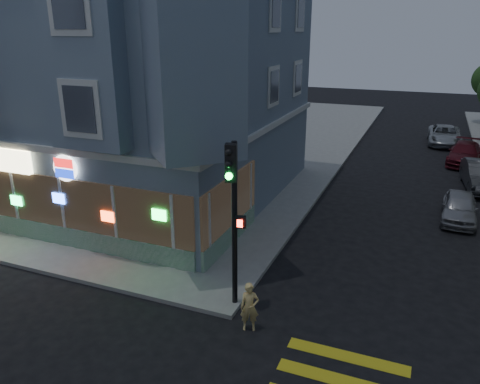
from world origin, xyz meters
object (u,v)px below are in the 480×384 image
Objects in this scene: parked_car_c at (465,153)px; parked_car_d at (445,135)px; running_child at (250,307)px; parked_car_a at (459,207)px; traffic_signal at (233,199)px.

parked_car_d reaches higher than parked_car_c.
parked_car_c is at bearing 51.62° from running_child.
running_child is 22.48m from parked_car_c.
parked_car_d is (-0.55, 15.60, 0.07)m from parked_car_a.
parked_car_d is (-1.16, 5.20, 0.02)m from parked_car_c.
parked_car_a is 10.42m from parked_car_c.
parked_car_c is 5.33m from parked_car_d.
traffic_signal is at bearing -105.60° from parked_car_d.
running_child is at bearing -103.51° from parked_car_d.
parked_car_c is at bearing 53.80° from traffic_signal.
parked_car_a is 15.61m from parked_car_d.
parked_car_a is at bearing -90.35° from parked_car_d.
parked_car_a is 0.74× the size of parked_car_d.
traffic_signal is at bearing 113.81° from running_child.
traffic_signal is at bearing -102.27° from parked_car_c.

